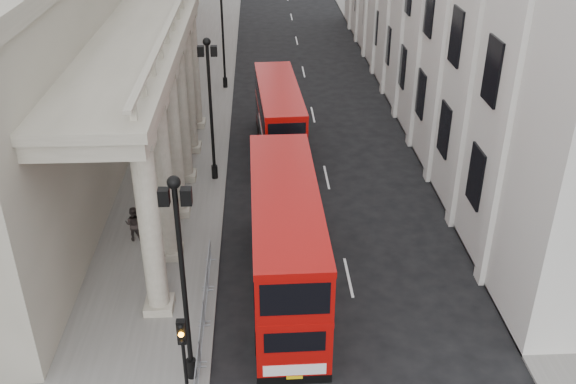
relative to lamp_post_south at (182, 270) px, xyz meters
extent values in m
cube|color=slate|center=(-2.40, 26.00, -4.85)|extent=(6.00, 140.00, 0.12)
cube|color=slate|center=(14.10, 26.00, -4.85)|extent=(3.00, 140.00, 0.12)
cube|color=slate|center=(0.55, 26.00, -4.84)|extent=(0.20, 140.00, 0.14)
cube|color=gray|center=(-9.90, 14.00, 1.09)|extent=(9.00, 28.00, 12.00)
cylinder|color=black|center=(0.00, 0.00, -4.39)|extent=(0.36, 0.36, 0.80)
cylinder|color=black|center=(0.00, 0.00, -0.79)|extent=(0.18, 0.18, 8.00)
sphere|color=black|center=(0.00, 0.00, 3.31)|extent=(0.44, 0.44, 0.44)
cube|color=black|center=(0.35, 0.00, 2.81)|extent=(0.35, 0.35, 0.55)
cube|color=black|center=(-0.35, 0.00, 2.81)|extent=(0.35, 0.35, 0.55)
cylinder|color=black|center=(0.00, 16.00, -4.39)|extent=(0.36, 0.36, 0.80)
cylinder|color=black|center=(0.00, 16.00, -0.79)|extent=(0.18, 0.18, 8.00)
sphere|color=black|center=(0.00, 16.00, 3.31)|extent=(0.44, 0.44, 0.44)
cube|color=black|center=(0.35, 16.00, 2.81)|extent=(0.35, 0.35, 0.55)
cube|color=black|center=(-0.35, 16.00, 2.81)|extent=(0.35, 0.35, 0.55)
cylinder|color=black|center=(0.00, 32.00, -4.39)|extent=(0.36, 0.36, 0.80)
cylinder|color=black|center=(0.00, 32.00, -0.79)|extent=(0.18, 0.18, 8.00)
cylinder|color=black|center=(0.10, -2.00, -3.09)|extent=(0.12, 0.12, 3.40)
cube|color=black|center=(0.10, -2.00, -0.94)|extent=(0.28, 0.22, 0.90)
sphere|color=black|center=(0.10, -2.13, -0.64)|extent=(0.18, 0.18, 0.18)
sphere|color=orange|center=(0.10, -2.13, -0.94)|extent=(0.18, 0.18, 0.18)
sphere|color=black|center=(0.10, -2.13, -1.24)|extent=(0.18, 0.18, 0.18)
cube|color=gray|center=(0.25, -0.60, -4.24)|extent=(0.50, 2.30, 1.10)
cube|color=gray|center=(0.25, 1.75, -4.24)|extent=(0.50, 2.30, 1.10)
cube|color=gray|center=(0.25, 4.10, -4.24)|extent=(0.50, 2.30, 1.10)
cube|color=gray|center=(0.25, 6.45, -4.24)|extent=(0.50, 2.30, 1.10)
cube|color=#9F0907|center=(3.68, 5.27, -3.44)|extent=(2.89, 11.52, 2.19)
cube|color=#9F0907|center=(3.68, 5.27, -1.17)|extent=(2.89, 11.52, 1.91)
cube|color=#9F0907|center=(3.68, 5.27, -0.07)|extent=(2.94, 11.56, 0.27)
cube|color=black|center=(3.68, 5.27, -4.72)|extent=(2.91, 11.52, 0.38)
cube|color=black|center=(3.68, 5.27, -3.16)|extent=(2.93, 9.33, 1.09)
cube|color=black|center=(3.68, 5.27, -1.06)|extent=(2.95, 10.86, 1.20)
cube|color=white|center=(3.76, -0.46, -4.20)|extent=(2.30, 0.10, 0.49)
cube|color=yellow|center=(3.76, -0.47, -4.56)|extent=(0.60, 0.05, 0.14)
cylinder|color=black|center=(2.50, 1.26, -4.36)|extent=(0.36, 1.10, 1.09)
cylinder|color=black|center=(4.97, 1.30, -4.36)|extent=(0.36, 1.10, 1.09)
cylinder|color=black|center=(2.41, 7.93, -4.36)|extent=(0.36, 1.10, 1.09)
cylinder|color=black|center=(4.88, 7.97, -4.36)|extent=(0.36, 1.10, 1.09)
cube|color=#A60907|center=(3.92, 19.84, -3.62)|extent=(2.92, 10.15, 1.91)
cube|color=#A60907|center=(3.92, 19.84, -1.64)|extent=(2.92, 10.15, 1.67)
cube|color=#A60907|center=(3.92, 19.84, -0.68)|extent=(2.96, 10.19, 0.24)
cube|color=black|center=(3.92, 19.84, -4.74)|extent=(2.94, 10.15, 0.33)
cube|color=black|center=(3.92, 19.84, -3.38)|extent=(2.88, 8.25, 0.96)
cube|color=black|center=(3.92, 19.84, -1.54)|extent=(2.95, 9.58, 1.05)
cube|color=white|center=(4.19, 14.84, -4.29)|extent=(2.01, 0.16, 0.43)
cube|color=yellow|center=(4.19, 14.83, -4.61)|extent=(0.53, 0.07, 0.12)
cylinder|color=black|center=(3.03, 16.30, -4.43)|extent=(0.36, 0.97, 0.96)
cylinder|color=black|center=(5.18, 16.41, -4.43)|extent=(0.36, 0.97, 0.96)
cylinder|color=black|center=(2.72, 22.12, -4.43)|extent=(0.36, 0.97, 0.96)
cylinder|color=black|center=(4.87, 22.24, -4.43)|extent=(0.36, 0.97, 0.96)
imported|color=black|center=(-2.56, 9.40, -3.92)|extent=(0.76, 0.69, 1.74)
imported|color=black|center=(-3.58, 9.50, -3.88)|extent=(0.99, 0.83, 1.82)
imported|color=black|center=(-3.24, 12.53, -3.87)|extent=(0.92, 0.63, 1.83)
camera|label=1|loc=(2.70, -17.69, 12.54)|focal=40.00mm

